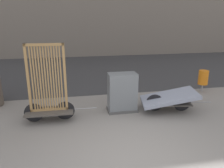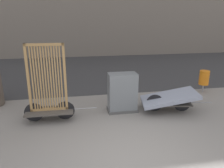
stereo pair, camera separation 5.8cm
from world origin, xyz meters
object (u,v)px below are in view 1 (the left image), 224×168
bike_cart_with_bedframe (48,94)px  trash_bin (203,78)px  bike_cart_with_mattress (169,98)px  utility_cabinet (122,94)px

bike_cart_with_bedframe → trash_bin: bearing=15.6°
bike_cart_with_mattress → utility_cabinet: (-1.47, 0.29, 0.16)m
utility_cabinet → trash_bin: 3.91m
bike_cart_with_mattress → trash_bin: (2.22, 1.58, 0.17)m
bike_cart_with_bedframe → trash_bin: 6.14m
bike_cart_with_mattress → utility_cabinet: size_ratio=1.84×
bike_cart_with_bedframe → utility_cabinet: size_ratio=1.80×
bike_cart_with_bedframe → trash_bin: size_ratio=2.55×
trash_bin → bike_cart_with_bedframe: bearing=-165.1°
bike_cart_with_bedframe → bike_cart_with_mattress: size_ratio=0.98×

